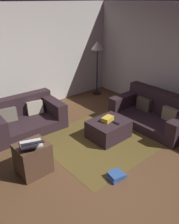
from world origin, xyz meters
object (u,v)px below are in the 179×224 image
object	(u,v)px
couch_right	(155,113)
laptop	(32,144)
couch_left	(24,117)
book_stack	(117,176)
corner_lamp	(97,49)
gift_box	(108,119)
ottoman	(108,129)
tv_remote	(116,123)
side_table	(33,158)

from	to	relation	value
couch_right	laptop	distance (m)	3.02
couch_left	couch_right	bearing A→B (deg)	146.19
couch_left	book_stack	bearing A→B (deg)	100.77
corner_lamp	gift_box	bearing A→B (deg)	-127.60
ottoman	gift_box	distance (m)	0.24
couch_left	laptop	bearing A→B (deg)	71.58
tv_remote	laptop	size ratio (longest dim) A/B	0.31
gift_box	laptop	bearing A→B (deg)	-178.26
tv_remote	laptop	xyz separation A→B (m)	(-1.80, 0.13, 0.21)
side_table	ottoman	bearing A→B (deg)	-1.29
couch_left	side_table	distance (m)	1.60
corner_lamp	side_table	bearing A→B (deg)	-148.66
side_table	book_stack	xyz separation A→B (m)	(0.93, -1.04, -0.22)
corner_lamp	laptop	bearing A→B (deg)	-148.03
ottoman	corner_lamp	xyz separation A→B (m)	(1.53, 2.02, 1.16)
couch_right	laptop	world-z (taller)	same
tv_remote	couch_right	bearing A→B (deg)	-7.83
couch_left	gift_box	bearing A→B (deg)	130.21
ottoman	side_table	size ratio (longest dim) A/B	1.43
gift_box	corner_lamp	xyz separation A→B (m)	(1.54, 2.00, 0.92)
gift_box	side_table	distance (m)	1.73
couch_left	book_stack	size ratio (longest dim) A/B	5.28
tv_remote	side_table	xyz separation A→B (m)	(-1.77, 0.20, -0.12)
gift_box	tv_remote	distance (m)	0.20
ottoman	tv_remote	size ratio (longest dim) A/B	4.88
tv_remote	side_table	size ratio (longest dim) A/B	0.29
laptop	side_table	bearing A→B (deg)	70.46
gift_box	couch_left	bearing A→B (deg)	127.04
couch_right	book_stack	size ratio (longest dim) A/B	5.96
ottoman	book_stack	size ratio (longest dim) A/B	2.54
couch_right	ottoman	distance (m)	1.27
side_table	corner_lamp	bearing A→B (deg)	31.34
book_stack	corner_lamp	distance (m)	4.03
couch_left	gift_box	distance (m)	1.88
gift_box	laptop	xyz separation A→B (m)	(-1.75, -0.05, 0.18)
couch_left	corner_lamp	distance (m)	2.92
book_stack	corner_lamp	xyz separation A→B (m)	(2.33, 3.02, 1.29)
ottoman	corner_lamp	bearing A→B (deg)	52.94
corner_lamp	book_stack	bearing A→B (deg)	-127.67
tv_remote	side_table	distance (m)	1.79
ottoman	laptop	size ratio (longest dim) A/B	1.51
couch_right	laptop	bearing A→B (deg)	86.49
ottoman	gift_box	bearing A→B (deg)	107.52
couch_right	ottoman	size ratio (longest dim) A/B	2.35
couch_right	gift_box	world-z (taller)	couch_right
couch_right	side_table	bearing A→B (deg)	85.23
tv_remote	book_stack	size ratio (longest dim) A/B	0.52
ottoman	tv_remote	xyz separation A→B (m)	(0.04, -0.16, 0.20)
laptop	couch_right	bearing A→B (deg)	-4.60
couch_left	side_table	bearing A→B (deg)	71.49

